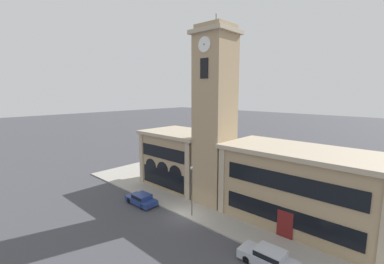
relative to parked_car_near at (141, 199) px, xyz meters
name	(u,v)px	position (x,y,z in m)	size (l,w,h in m)	color
ground_plane	(183,217)	(5.98, 1.12, -0.69)	(300.00, 300.00, 0.00)	#424247
sidewalk_kerb	(218,199)	(5.98, 7.46, -0.62)	(43.30, 12.69, 0.15)	#A39E93
clock_tower	(215,117)	(5.98, 6.63, 9.92)	(4.64, 4.64, 22.31)	tan
town_hall_left_wing	(181,158)	(-1.42, 8.20, 3.33)	(10.95, 7.85, 7.99)	tan
town_hall_right_wing	(301,187)	(15.94, 8.21, 3.32)	(16.08, 7.85, 7.98)	tan
parked_car_near	(141,199)	(0.00, 0.00, 0.00)	(4.28, 1.95, 1.31)	navy
parked_car_mid	(269,257)	(16.64, 0.00, 0.06)	(4.61, 1.92, 1.45)	#B2B7C1
street_lamp	(192,183)	(6.65, 1.89, 3.13)	(0.36, 0.36, 5.57)	#4C4C51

